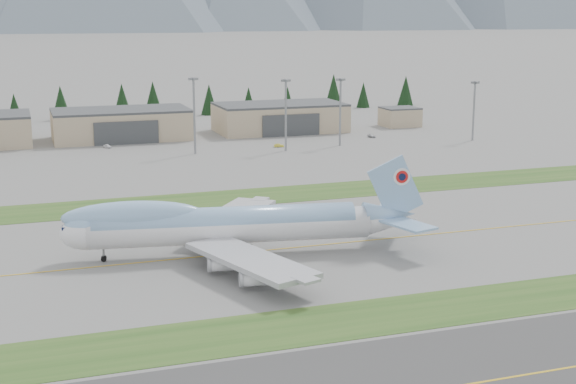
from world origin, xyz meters
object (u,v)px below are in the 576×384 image
object	(u,v)px
service_vehicle_a	(107,148)
service_vehicle_b	(279,147)
hangar_right	(280,117)
hangar_center	(121,124)
service_vehicle_c	(371,137)
boeing_747_freighter	(227,224)

from	to	relation	value
service_vehicle_a	service_vehicle_b	size ratio (longest dim) A/B	1.03
hangar_right	service_vehicle_a	xyz separation A→B (m)	(-67.26, -18.39, -5.39)
hangar_center	service_vehicle_c	distance (m)	90.61
service_vehicle_c	hangar_right	bearing A→B (deg)	128.06
boeing_747_freighter	service_vehicle_b	distance (m)	124.82
hangar_center	service_vehicle_b	world-z (taller)	hangar_center
boeing_747_freighter	service_vehicle_b	xyz separation A→B (m)	(47.91, 115.11, -5.97)
hangar_right	service_vehicle_a	bearing A→B (deg)	-164.71
hangar_center	service_vehicle_b	distance (m)	59.86
boeing_747_freighter	hangar_center	world-z (taller)	boeing_747_freighter
boeing_747_freighter	hangar_center	bearing A→B (deg)	99.44
hangar_center	service_vehicle_a	world-z (taller)	hangar_center
boeing_747_freighter	service_vehicle_c	size ratio (longest dim) A/B	17.65
boeing_747_freighter	service_vehicle_c	distance (m)	151.97
service_vehicle_c	service_vehicle_b	bearing A→B (deg)	-174.01
hangar_right	service_vehicle_b	bearing A→B (deg)	-108.76
hangar_right	service_vehicle_c	world-z (taller)	hangar_right
boeing_747_freighter	service_vehicle_b	bearing A→B (deg)	76.81
service_vehicle_b	hangar_right	bearing A→B (deg)	-10.56
service_vehicle_a	service_vehicle_b	world-z (taller)	service_vehicle_a
service_vehicle_a	service_vehicle_c	xyz separation A→B (m)	(93.96, -7.37, 0.00)
hangar_right	service_vehicle_a	distance (m)	69.94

